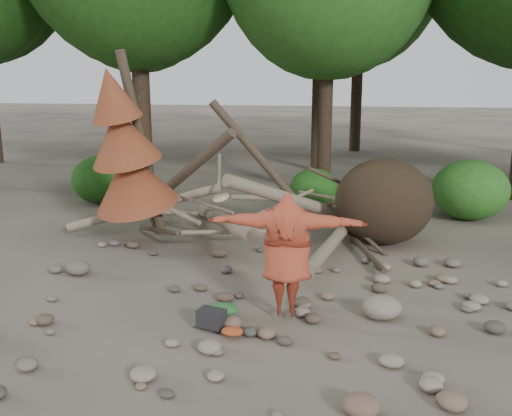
# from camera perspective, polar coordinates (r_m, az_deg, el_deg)

# --- Properties ---
(ground) EXTENTS (120.00, 120.00, 0.00)m
(ground) POSITION_cam_1_polar(r_m,az_deg,el_deg) (9.58, -2.25, -10.21)
(ground) COLOR #514C44
(ground) RESTS_ON ground
(deadfall_pile) EXTENTS (8.55, 5.24, 3.30)m
(deadfall_pile) POSITION_cam_1_polar(r_m,az_deg,el_deg) (13.15, 10.15, 0.51)
(deadfall_pile) COLOR #332619
(deadfall_pile) RESTS_ON ground
(dead_conifer) EXTENTS (2.06, 2.16, 4.35)m
(dead_conifer) POSITION_cam_1_polar(r_m,az_deg,el_deg) (13.05, -12.85, 5.46)
(dead_conifer) COLOR #4C3F30
(dead_conifer) RESTS_ON ground
(bush_left) EXTENTS (1.80, 1.80, 1.44)m
(bush_left) POSITION_cam_1_polar(r_m,az_deg,el_deg) (17.68, -15.14, 2.77)
(bush_left) COLOR #1C4C14
(bush_left) RESTS_ON ground
(bush_mid) EXTENTS (1.40, 1.40, 1.12)m
(bush_mid) POSITION_cam_1_polar(r_m,az_deg,el_deg) (16.75, 5.83, 2.04)
(bush_mid) COLOR #26611C
(bush_mid) RESTS_ON ground
(bush_right) EXTENTS (2.00, 2.00, 1.60)m
(bush_right) POSITION_cam_1_polar(r_m,az_deg,el_deg) (16.21, 20.64, 1.72)
(bush_right) COLOR #307223
(bush_right) RESTS_ON ground
(frisbee_thrower) EXTENTS (2.50, 0.84, 1.98)m
(frisbee_thrower) POSITION_cam_1_polar(r_m,az_deg,el_deg) (8.94, 3.07, -4.64)
(frisbee_thrower) COLOR #A93D26
(frisbee_thrower) RESTS_ON ground
(backpack) EXTENTS (0.46, 0.37, 0.27)m
(backpack) POSITION_cam_1_polar(r_m,az_deg,el_deg) (8.88, -4.45, -11.27)
(backpack) COLOR black
(backpack) RESTS_ON ground
(cloth_green) EXTENTS (0.47, 0.39, 0.18)m
(cloth_green) POSITION_cam_1_polar(r_m,az_deg,el_deg) (9.32, -3.28, -10.34)
(cloth_green) COLOR #29682F
(cloth_green) RESTS_ON ground
(cloth_orange) EXTENTS (0.33, 0.27, 0.12)m
(cloth_orange) POSITION_cam_1_polar(r_m,az_deg,el_deg) (8.65, -2.40, -12.51)
(cloth_orange) COLOR #A4411C
(cloth_orange) RESTS_ON ground
(boulder_front_right) EXTENTS (0.44, 0.39, 0.26)m
(boulder_front_right) POSITION_cam_1_polar(r_m,az_deg,el_deg) (7.00, 10.50, -18.83)
(boulder_front_right) COLOR brown
(boulder_front_right) RESTS_ON ground
(boulder_mid_right) EXTENTS (0.62, 0.56, 0.37)m
(boulder_mid_right) POSITION_cam_1_polar(r_m,az_deg,el_deg) (9.46, 12.51, -9.64)
(boulder_mid_right) COLOR gray
(boulder_mid_right) RESTS_ON ground
(boulder_mid_left) EXTENTS (0.48, 0.44, 0.29)m
(boulder_mid_left) POSITION_cam_1_polar(r_m,az_deg,el_deg) (11.66, -17.38, -5.71)
(boulder_mid_left) COLOR #615A51
(boulder_mid_left) RESTS_ON ground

